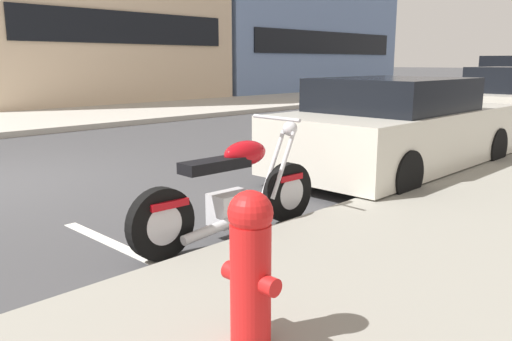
% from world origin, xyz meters
% --- Properties ---
extents(sidewalk_far_curb, '(120.00, 5.00, 0.14)m').
position_xyz_m(sidewalk_far_curb, '(12.00, 6.70, 0.07)').
color(sidewalk_far_curb, '#ADA89E').
rests_on(sidewalk_far_curb, ground).
extents(parking_stall_stripe, '(0.12, 2.20, 0.01)m').
position_xyz_m(parking_stall_stripe, '(0.00, -3.60, 0.00)').
color(parking_stall_stripe, silver).
rests_on(parking_stall_stripe, ground).
extents(parked_motorcycle, '(2.16, 0.62, 1.11)m').
position_xyz_m(parked_motorcycle, '(0.89, -4.00, 0.42)').
color(parked_motorcycle, black).
rests_on(parked_motorcycle, ground).
extents(parked_car_across_street, '(4.29, 1.93, 1.40)m').
position_xyz_m(parked_car_across_street, '(4.56, -3.62, 0.67)').
color(parked_car_across_street, beige).
rests_on(parked_car_across_street, ground).
extents(fire_hydrant, '(0.24, 0.36, 0.85)m').
position_xyz_m(fire_hydrant, '(-0.49, -5.60, 0.59)').
color(fire_hydrant, red).
rests_on(fire_hydrant, sidewalk_near_curb).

